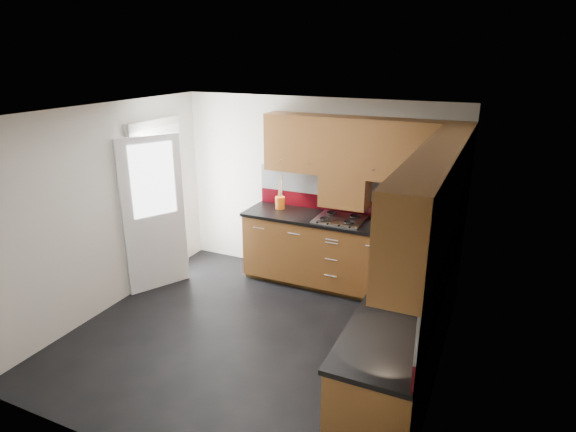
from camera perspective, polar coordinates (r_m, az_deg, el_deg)
The scene contains 14 objects.
room at distance 4.74m, azimuth -4.55°, elevation 1.22°, with size 4.00×3.80×2.64m.
base_cabinets at distance 5.40m, azimuth 9.62°, elevation -8.89°, with size 2.70×3.20×0.95m.
countertop at distance 5.19m, azimuth 9.73°, elevation -4.21°, with size 2.72×3.22×0.04m.
backsplash at distance 5.24m, azimuth 12.89°, elevation -0.77°, with size 2.70×3.20×0.54m.
upper_cabinets at distance 4.94m, azimuth 12.52°, elevation 5.65°, with size 2.50×3.20×0.72m.
extractor_hood at distance 6.07m, azimuth 6.75°, elevation 2.99°, with size 0.60×0.33×0.40m, color brown.
glass_cabinet at distance 5.14m, azimuth 18.49°, elevation 5.94°, with size 0.32×0.80×0.66m.
back_door at distance 6.44m, azimuth -15.17°, elevation 1.08°, with size 0.42×1.19×2.04m.
gas_hob at distance 6.02m, azimuth 6.14°, elevation -0.38°, with size 0.60×0.53×0.05m.
utensil_pot at distance 6.42m, azimuth -0.93°, elevation 1.77°, with size 0.13×0.13×0.47m.
toaster at distance 5.87m, azimuth 14.39°, elevation -0.62°, with size 0.28×0.19×0.19m.
food_processor at distance 4.74m, azimuth 15.66°, elevation -4.89°, with size 0.18×0.18×0.30m.
paper_towel at distance 5.23m, azimuth 17.55°, elevation -2.81°, with size 0.13×0.13×0.27m, color white.
orange_cloth at distance 4.88m, azimuth 15.23°, elevation -5.80°, with size 0.15×0.13×0.02m, color #D34D17.
Camera 1 is at (2.21, -3.94, 2.94)m, focal length 30.00 mm.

